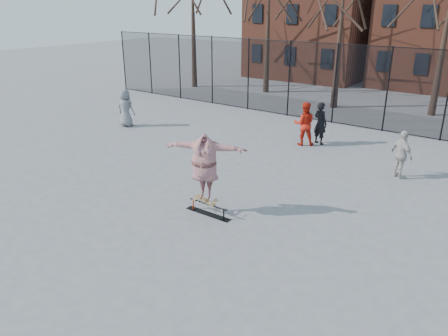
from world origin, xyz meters
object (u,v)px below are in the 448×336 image
Objects in this scene: bystander_red at (304,124)px; bystander_white at (402,155)px; skateboard at (205,201)px; skate_rail at (208,210)px; bystander_black at (320,123)px; bystander_grey at (126,108)px; skater at (205,169)px.

bystander_white is (4.50, -1.48, -0.08)m from bystander_red.
bystander_white reaches higher than skateboard.
bystander_black is at bearing 91.93° from skate_rail.
bystander_grey reaches higher than skate_rail.
bystander_grey is (-9.22, 5.25, -0.48)m from skater.
bystander_white reaches higher than skate_rail.
skateboard is at bearing 109.25° from bystander_black.
skateboard is at bearing 95.09° from bystander_white.
bystander_white is at bearing 130.15° from bystander_red.
skater is at bearing 180.00° from skate_rail.
skate_rail is 2.07× the size of skateboard.
bystander_grey reaches higher than bystander_white.
skateboard is (-0.10, 0.00, 0.25)m from skate_rail.
skater is 8.30m from bystander_black.
skate_rail is 0.64× the size of skater.
bystander_grey is at bearing 150.37° from skateboard.
skate_rail is 0.83× the size of bystander_grey.
bystander_red reaches higher than bystander_white.
skate_rail is 0.82× the size of bystander_red.
bystander_red is at bearing 71.07° from skater.
skate_rail is at bearing 109.93° from bystander_black.
skateboard is at bearing -23.93° from skater.
bystander_red is (8.55, 2.48, 0.02)m from bystander_grey.
bystander_red is at bearing 95.00° from skateboard.
skater is 1.28× the size of bystander_red.
bystander_red is at bearing 95.72° from skate_rail.
bystander_black is at bearing 9.63° from bystander_white.
skate_rail is at bearing 137.65° from bystander_grey.
bystander_black is at bearing -163.61° from bystander_red.
bystander_red reaches higher than skateboard.
bystander_grey is at bearing 40.92° from bystander_white.
bystander_grey is at bearing 126.44° from skater.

